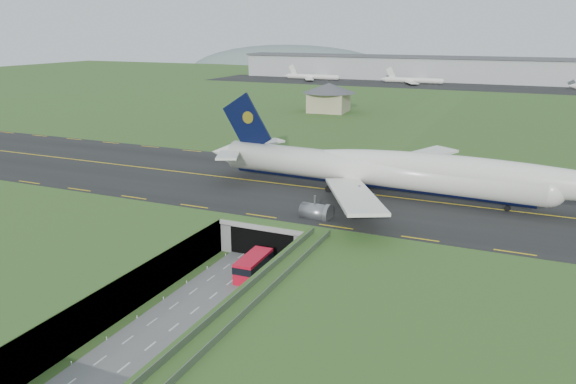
% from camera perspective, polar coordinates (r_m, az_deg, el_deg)
% --- Properties ---
extents(ground, '(900.00, 900.00, 0.00)m').
position_cam_1_polar(ground, '(91.11, -4.95, -8.49)').
color(ground, '#335421').
rests_on(ground, ground).
extents(airfield_deck, '(800.00, 800.00, 6.00)m').
position_cam_1_polar(airfield_deck, '(89.91, -5.00, -6.75)').
color(airfield_deck, gray).
rests_on(airfield_deck, ground).
extents(trench_road, '(12.00, 75.00, 0.20)m').
position_cam_1_polar(trench_road, '(85.24, -7.41, -10.32)').
color(trench_road, slate).
rests_on(trench_road, ground).
extents(taxiway, '(800.00, 44.00, 0.18)m').
position_cam_1_polar(taxiway, '(117.20, 2.72, 0.40)').
color(taxiway, black).
rests_on(taxiway, airfield_deck).
extents(tunnel_portal, '(17.00, 22.30, 6.00)m').
position_cam_1_polar(tunnel_portal, '(103.70, -0.56, -3.31)').
color(tunnel_portal, gray).
rests_on(tunnel_portal, ground).
extents(guideway, '(3.00, 53.00, 7.05)m').
position_cam_1_polar(guideway, '(68.99, -4.64, -12.10)').
color(guideway, '#A8A8A3').
rests_on(guideway, ground).
extents(jumbo_jet, '(89.71, 58.47, 19.37)m').
position_cam_1_polar(jumbo_jet, '(111.55, 11.60, 1.98)').
color(jumbo_jet, white).
rests_on(jumbo_jet, ground).
extents(shuttle_tram, '(3.57, 8.69, 3.47)m').
position_cam_1_polar(shuttle_tram, '(89.81, -3.52, -7.51)').
color(shuttle_tram, red).
rests_on(shuttle_tram, ground).
extents(service_building, '(22.55, 22.55, 11.54)m').
position_cam_1_polar(service_building, '(227.21, 4.18, 9.81)').
color(service_building, tan).
rests_on(service_building, ground).
extents(cargo_terminal, '(320.00, 67.00, 15.60)m').
position_cam_1_polar(cargo_terminal, '(374.66, 17.98, 11.76)').
color(cargo_terminal, '#B2B2B2').
rests_on(cargo_terminal, ground).
extents(distant_hills, '(700.00, 91.00, 60.00)m').
position_cam_1_polar(distant_hills, '(504.58, 26.90, 9.72)').
color(distant_hills, slate).
rests_on(distant_hills, ground).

